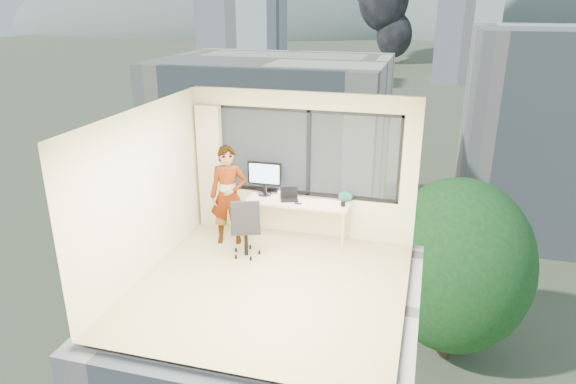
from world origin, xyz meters
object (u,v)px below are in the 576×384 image
(desk, at_px, (298,220))
(chair, at_px, (246,226))
(game_console, at_px, (287,192))
(person, at_px, (228,195))
(monitor, at_px, (265,178))
(laptop, at_px, (289,195))
(handbag, at_px, (345,196))

(desk, xyz_separation_m, chair, (-0.69, -0.80, 0.16))
(game_console, bearing_deg, person, -153.25)
(chair, bearing_deg, monitor, 66.92)
(desk, bearing_deg, person, -161.31)
(game_console, bearing_deg, chair, -121.25)
(chair, relative_size, game_console, 3.50)
(monitor, bearing_deg, laptop, -18.38)
(monitor, xyz_separation_m, laptop, (0.50, -0.16, -0.21))
(monitor, distance_m, laptop, 0.57)
(desk, xyz_separation_m, monitor, (-0.65, 0.14, 0.68))
(laptop, distance_m, handbag, 0.97)
(person, relative_size, laptop, 5.44)
(game_console, distance_m, handbag, 1.09)
(person, distance_m, game_console, 1.08)
(desk, relative_size, person, 1.03)
(desk, bearing_deg, handbag, 13.60)
(desk, bearing_deg, chair, -130.80)
(person, bearing_deg, handbag, 1.08)
(chair, distance_m, monitor, 1.08)
(handbag, bearing_deg, game_console, 178.70)
(monitor, bearing_deg, person, -133.49)
(person, bearing_deg, desk, 3.15)
(desk, height_order, game_console, game_console)
(monitor, xyz_separation_m, game_console, (0.37, 0.12, -0.27))
(monitor, distance_m, game_console, 0.48)
(desk, distance_m, chair, 1.07)
(handbag, bearing_deg, person, -161.16)
(game_console, bearing_deg, handbag, -13.67)
(chair, xyz_separation_m, game_console, (0.41, 1.06, 0.25))
(chair, distance_m, game_console, 1.16)
(person, bearing_deg, monitor, 31.67)
(monitor, bearing_deg, game_console, 16.97)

